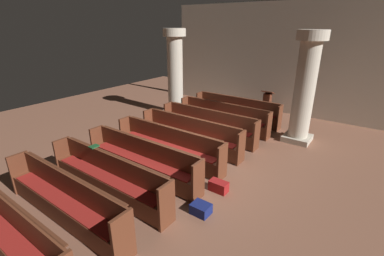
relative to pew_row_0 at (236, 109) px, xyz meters
The scene contains 17 objects.
ground_plane 3.91m from the pew_row_0, 80.66° to the right, with size 19.20×19.20×0.00m, color brown.
back_wall 2.93m from the pew_row_0, 74.36° to the left, with size 10.00×0.16×4.50m, color silver.
pew_row_0 is the anchor object (origin of this frame).
pew_row_1 1.03m from the pew_row_0, 90.00° to the right, with size 3.53×0.46×0.93m.
pew_row_2 2.06m from the pew_row_0, 90.00° to the right, with size 3.53×0.47×0.93m.
pew_row_3 3.09m from the pew_row_0, 90.00° to the right, with size 3.53×0.46×0.93m.
pew_row_4 4.12m from the pew_row_0, 90.00° to the right, with size 3.53×0.46×0.93m.
pew_row_5 5.15m from the pew_row_0, 90.00° to the right, with size 3.53×0.47×0.93m.
pew_row_6 6.18m from the pew_row_0, 90.00° to the right, with size 3.53×0.46×0.93m.
pew_row_7 7.21m from the pew_row_0, 90.00° to the right, with size 3.53×0.46×0.93m.
pew_row_8 8.24m from the pew_row_0, 90.00° to the right, with size 3.53×0.47×0.93m.
pillar_aisle_side 2.95m from the pew_row_0, 12.69° to the right, with size 0.90×0.90×3.48m.
pillar_far_side 2.93m from the pew_row_0, 164.74° to the right, with size 0.90×0.90×3.48m.
lectern 1.53m from the pew_row_0, 61.36° to the left, with size 0.48×0.45×1.08m.
hymn_book 6.05m from the pew_row_0, 96.36° to the right, with size 0.17×0.22×0.03m, color #194723.
kneeler_box_navy 5.91m from the pew_row_0, 69.62° to the right, with size 0.38×0.31×0.22m, color navy.
kneeler_box_red 5.03m from the pew_row_0, 67.28° to the right, with size 0.43×0.25×0.25m, color maroon.
Camera 1 is at (3.92, -5.45, 3.61)m, focal length 25.17 mm.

